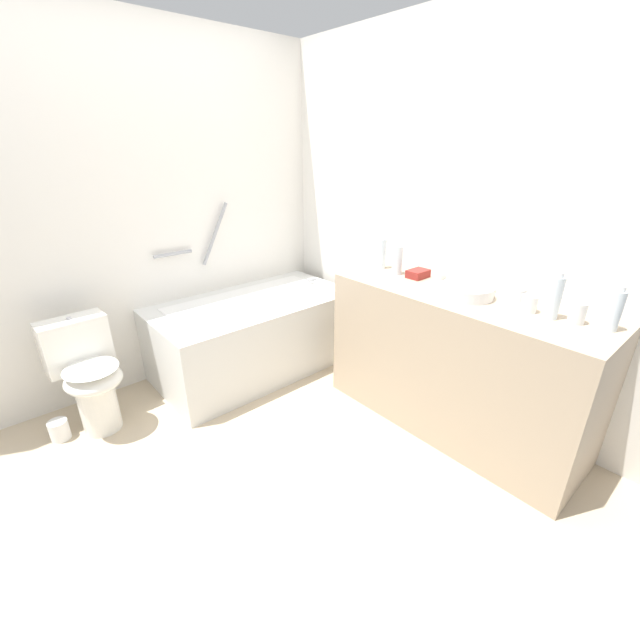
# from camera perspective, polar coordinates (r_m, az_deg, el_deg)

# --- Properties ---
(ground_plane) EXTENTS (3.94, 3.94, 0.00)m
(ground_plane) POSITION_cam_1_polar(r_m,az_deg,el_deg) (2.44, -8.78, -20.06)
(ground_plane) COLOR #C1AD8E
(wall_back_tiled) EXTENTS (3.34, 0.10, 2.43)m
(wall_back_tiled) POSITION_cam_1_polar(r_m,az_deg,el_deg) (3.13, -24.99, 12.92)
(wall_back_tiled) COLOR white
(wall_back_tiled) RESTS_ON ground_plane
(wall_right_mirror) EXTENTS (0.10, 3.15, 2.43)m
(wall_right_mirror) POSITION_cam_1_polar(r_m,az_deg,el_deg) (2.90, 16.33, 13.44)
(wall_right_mirror) COLOR white
(wall_right_mirror) RESTS_ON ground_plane
(bathtub) EXTENTS (1.51, 0.80, 1.27)m
(bathtub) POSITION_cam_1_polar(r_m,az_deg,el_deg) (3.25, -9.18, -1.68)
(bathtub) COLOR silver
(bathtub) RESTS_ON ground_plane
(toilet) EXTENTS (0.38, 0.50, 0.72)m
(toilet) POSITION_cam_1_polar(r_m,az_deg,el_deg) (2.89, -29.78, -6.48)
(toilet) COLOR white
(toilet) RESTS_ON ground_plane
(vanity_counter) EXTENTS (0.58, 1.57, 0.88)m
(vanity_counter) POSITION_cam_1_polar(r_m,az_deg,el_deg) (2.65, 18.45, -5.58)
(vanity_counter) COLOR tan
(vanity_counter) RESTS_ON ground_plane
(sink_basin) EXTENTS (0.29, 0.29, 0.07)m
(sink_basin) POSITION_cam_1_polar(r_m,az_deg,el_deg) (2.43, 19.92, 3.86)
(sink_basin) COLOR white
(sink_basin) RESTS_ON vanity_counter
(sink_faucet) EXTENTS (0.13, 0.15, 0.07)m
(sink_faucet) POSITION_cam_1_polar(r_m,az_deg,el_deg) (2.58, 21.80, 4.58)
(sink_faucet) COLOR #ADADB2
(sink_faucet) RESTS_ON vanity_counter
(water_bottle_0) EXTENTS (0.06, 0.06, 0.21)m
(water_bottle_0) POSITION_cam_1_polar(r_m,az_deg,el_deg) (2.28, 36.08, 1.10)
(water_bottle_0) COLOR silver
(water_bottle_0) RESTS_ON vanity_counter
(water_bottle_1) EXTENTS (0.06, 0.06, 0.23)m
(water_bottle_1) POSITION_cam_1_polar(r_m,az_deg,el_deg) (2.27, 30.09, 2.77)
(water_bottle_1) COLOR silver
(water_bottle_1) RESTS_ON vanity_counter
(water_bottle_2) EXTENTS (0.06, 0.06, 0.22)m
(water_bottle_2) POSITION_cam_1_polar(r_m,az_deg,el_deg) (2.85, 8.68, 9.25)
(water_bottle_2) COLOR silver
(water_bottle_2) RESTS_ON vanity_counter
(water_bottle_3) EXTENTS (0.07, 0.07, 0.21)m
(water_bottle_3) POSITION_cam_1_polar(r_m,az_deg,el_deg) (2.74, 10.82, 8.35)
(water_bottle_3) COLOR silver
(water_bottle_3) RESTS_ON vanity_counter
(drinking_glass_0) EXTENTS (0.07, 0.07, 0.09)m
(drinking_glass_0) POSITION_cam_1_polar(r_m,az_deg,el_deg) (2.54, 16.46, 5.44)
(drinking_glass_0) COLOR white
(drinking_glass_0) RESTS_ON vanity_counter
(drinking_glass_1) EXTENTS (0.07, 0.07, 0.10)m
(drinking_glass_1) POSITION_cam_1_polar(r_m,az_deg,el_deg) (2.39, 26.09, 2.88)
(drinking_glass_1) COLOR white
(drinking_glass_1) RESTS_ON vanity_counter
(drinking_glass_2) EXTENTS (0.07, 0.07, 0.10)m
(drinking_glass_2) POSITION_cam_1_polar(r_m,az_deg,el_deg) (2.29, 32.45, 0.85)
(drinking_glass_2) COLOR white
(drinking_glass_2) RESTS_ON vanity_counter
(drinking_glass_3) EXTENTS (0.08, 0.08, 0.09)m
(drinking_glass_3) POSITION_cam_1_polar(r_m,az_deg,el_deg) (2.33, 27.29, 2.04)
(drinking_glass_3) COLOR white
(drinking_glass_3) RESTS_ON vanity_counter
(amenity_basket) EXTENTS (0.14, 0.10, 0.05)m
(amenity_basket) POSITION_cam_1_polar(r_m,az_deg,el_deg) (2.71, 13.59, 6.34)
(amenity_basket) COLOR maroon
(amenity_basket) RESTS_ON vanity_counter
(toilet_paper_roll) EXTENTS (0.11, 0.11, 0.13)m
(toilet_paper_roll) POSITION_cam_1_polar(r_m,az_deg,el_deg) (3.03, -32.76, -12.86)
(toilet_paper_roll) COLOR white
(toilet_paper_roll) RESTS_ON ground_plane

